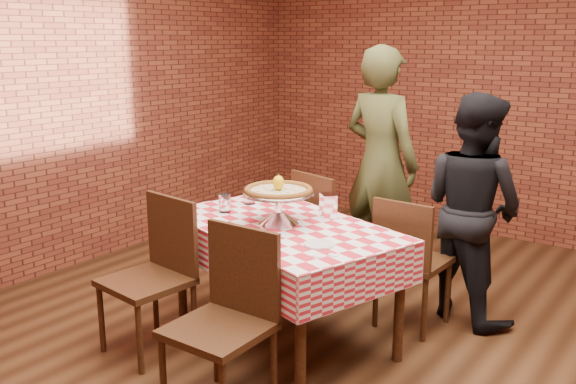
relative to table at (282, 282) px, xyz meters
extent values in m
plane|color=black|center=(0.54, -0.08, -0.38)|extent=(6.00, 6.00, 0.00)
plane|color=maroon|center=(0.54, 2.92, 1.08)|extent=(5.50, 0.00, 5.50)
cube|color=#452814|center=(0.00, 0.00, 0.00)|extent=(1.69, 1.30, 0.75)
cylinder|color=#C5B587|center=(-0.03, 0.00, 0.59)|extent=(0.46, 0.46, 0.03)
ellipsoid|color=yellow|center=(-0.03, 0.00, 0.64)|extent=(0.08, 0.08, 0.09)
cylinder|color=white|center=(-0.47, 0.00, 0.44)|extent=(0.10, 0.10, 0.12)
cylinder|color=white|center=(-0.47, 0.26, 0.44)|extent=(0.10, 0.10, 0.12)
cylinder|color=white|center=(0.41, -0.21, 0.39)|extent=(0.21, 0.21, 0.01)
cube|color=white|center=(0.50, -0.37, 0.39)|extent=(0.05, 0.04, 0.00)
cube|color=white|center=(0.56, -0.30, 0.39)|extent=(0.05, 0.04, 0.00)
cube|color=silver|center=(0.15, 0.30, 0.46)|extent=(0.14, 0.14, 0.15)
imported|color=#414422|center=(-0.04, 1.37, 0.54)|extent=(0.73, 0.55, 1.83)
imported|color=black|center=(0.84, 1.02, 0.40)|extent=(0.91, 0.82, 1.54)
camera|label=1|loc=(2.21, -2.98, 1.51)|focal=38.99mm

